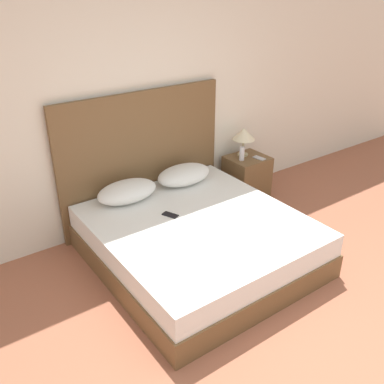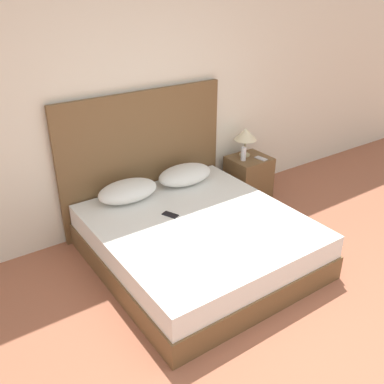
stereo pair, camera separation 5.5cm
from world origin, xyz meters
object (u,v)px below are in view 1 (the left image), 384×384
bed (198,241)px  nightstand (246,177)px  phone_on_nightstand (259,158)px  phone_on_bed (170,215)px  table_lamp (244,134)px

bed → nightstand: bearing=29.9°
bed → phone_on_nightstand: 1.52m
phone_on_bed → phone_on_nightstand: 1.57m
nightstand → phone_on_bed: bearing=-160.4°
nightstand → phone_on_nightstand: (0.09, -0.10, 0.27)m
table_lamp → phone_on_nightstand: 0.33m
bed → phone_on_bed: phone_on_bed is taller
bed → table_lamp: table_lamp is taller
nightstand → table_lamp: bearing=94.8°
bed → phone_on_nightstand: size_ratio=12.28×
phone_on_bed → table_lamp: size_ratio=0.48×
bed → table_lamp: size_ratio=5.63×
phone_on_nightstand → table_lamp: bearing=116.1°
bed → phone_on_bed: size_ratio=11.63×
phone_on_bed → nightstand: (1.43, 0.51, -0.19)m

